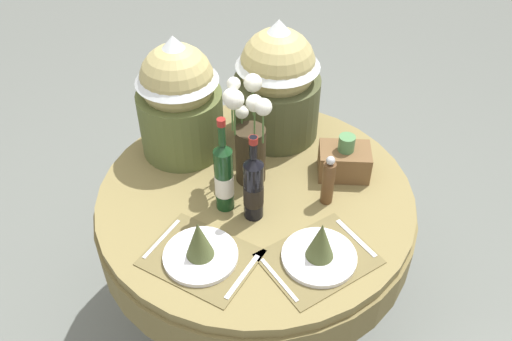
{
  "coord_description": "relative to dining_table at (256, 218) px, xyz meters",
  "views": [
    {
      "loc": [
        0.09,
        -1.43,
        2.1
      ],
      "look_at": [
        0.0,
        0.03,
        0.81
      ],
      "focal_mm": 38.49,
      "sensor_mm": 36.0,
      "label": 1
    }
  ],
  "objects": [
    {
      "name": "place_setting_right",
      "position": [
        0.22,
        -0.3,
        0.18
      ],
      "size": [
        0.43,
        0.41,
        0.16
      ],
      "color": "brown",
      "rests_on": "dining_table"
    },
    {
      "name": "pepper_mill",
      "position": [
        0.25,
        -0.03,
        0.23
      ],
      "size": [
        0.04,
        0.04,
        0.2
      ],
      "color": "brown",
      "rests_on": "dining_table"
    },
    {
      "name": "place_setting_left",
      "position": [
        -0.16,
        -0.31,
        0.18
      ],
      "size": [
        0.42,
        0.38,
        0.16
      ],
      "color": "brown",
      "rests_on": "dining_table"
    },
    {
      "name": "flower_vase",
      "position": [
        -0.03,
        0.08,
        0.33
      ],
      "size": [
        0.17,
        0.22,
        0.41
      ],
      "color": "#332819",
      "rests_on": "dining_table"
    },
    {
      "name": "woven_basket_side_right",
      "position": [
        0.32,
        0.13,
        0.19
      ],
      "size": [
        0.19,
        0.13,
        0.17
      ],
      "color": "brown",
      "rests_on": "dining_table"
    },
    {
      "name": "gift_tub_back_centre",
      "position": [
        0.06,
        0.37,
        0.39
      ],
      "size": [
        0.34,
        0.34,
        0.49
      ],
      "color": "#474C2D",
      "rests_on": "dining_table"
    },
    {
      "name": "gift_tub_back_left",
      "position": [
        -0.3,
        0.24,
        0.39
      ],
      "size": [
        0.32,
        0.32,
        0.48
      ],
      "color": "#566033",
      "rests_on": "dining_table"
    },
    {
      "name": "wine_bottle_rear",
      "position": [
        -0.1,
        -0.07,
        0.27
      ],
      "size": [
        0.07,
        0.07,
        0.38
      ],
      "color": "#143819",
      "rests_on": "dining_table"
    },
    {
      "name": "dining_table",
      "position": [
        0.0,
        0.0,
        0.0
      ],
      "size": [
        1.16,
        1.16,
        0.73
      ],
      "color": "olive",
      "rests_on": "ground"
    },
    {
      "name": "wine_bottle_left",
      "position": [
        0.0,
        -0.11,
        0.26
      ],
      "size": [
        0.07,
        0.07,
        0.34
      ],
      "color": "black",
      "rests_on": "dining_table"
    },
    {
      "name": "ground",
      "position": [
        0.0,
        0.0,
        -0.6
      ],
      "size": [
        8.0,
        8.0,
        0.0
      ],
      "primitive_type": "plane",
      "color": "slate"
    }
  ]
}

